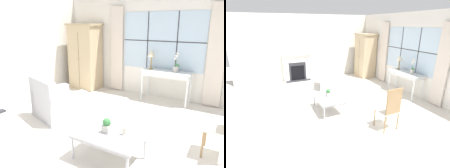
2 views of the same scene
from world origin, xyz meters
The scene contains 11 objects.
ground_plane centered at (0.00, 0.00, 0.00)m, with size 14.00×14.00×0.00m, color silver.
wall_back_windowed centered at (0.00, 3.02, 1.39)m, with size 7.20×0.14×2.80m.
wall_left centered at (-3.03, 0.60, 1.40)m, with size 0.06×7.20×2.80m, color silver.
armoire centered at (-2.29, 2.62, 1.00)m, with size 0.94×0.71×1.99m.
console_table centered at (0.27, 2.70, 0.72)m, with size 1.25×0.48×0.81m.
table_lamp centered at (-0.18, 2.76, 1.23)m, with size 0.23×0.23×0.53m.
potted_orchid centered at (0.48, 2.74, 0.99)m, with size 0.17×0.13×0.51m.
armchair_upholstered centered at (-1.43, 0.52, 0.30)m, with size 1.15×1.11×0.90m.
coffee_table centered at (0.37, -0.22, 0.38)m, with size 1.03×0.67×0.42m.
potted_plant_small centered at (0.33, -0.20, 0.54)m, with size 0.13×0.13×0.23m.
pillar_candle centered at (0.59, -0.13, 0.48)m, with size 0.09×0.09×0.13m.
Camera 1 is at (1.94, -2.67, 2.00)m, focal length 35.00 mm.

